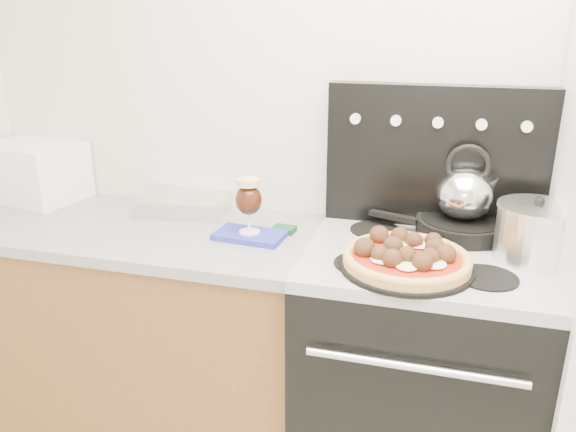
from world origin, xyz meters
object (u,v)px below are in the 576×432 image
(beer_glass, at_px, (249,206))
(stock_pot, at_px, (535,234))
(base_cabinet, at_px, (137,332))
(skillet, at_px, (461,227))
(pizza, at_px, (407,256))
(oven_mitt, at_px, (250,235))
(stove_body, at_px, (414,378))
(pizza_pan, at_px, (406,266))
(tea_kettle, at_px, (466,189))
(toaster_oven, at_px, (34,171))

(beer_glass, distance_m, stock_pot, 0.92)
(base_cabinet, height_order, skillet, skillet)
(pizza, bearing_deg, skillet, 64.20)
(oven_mitt, relative_size, pizza, 0.64)
(base_cabinet, xyz_separation_m, beer_glass, (0.50, -0.02, 0.59))
(pizza, distance_m, skillet, 0.37)
(base_cabinet, xyz_separation_m, stove_body, (1.10, -0.02, 0.01))
(stove_body, bearing_deg, stock_pot, 5.53)
(base_cabinet, distance_m, pizza_pan, 1.18)
(stove_body, bearing_deg, tea_kettle, 60.38)
(toaster_oven, bearing_deg, stove_body, 2.74)
(beer_glass, bearing_deg, stove_body, -0.80)
(toaster_oven, xyz_separation_m, pizza, (1.58, -0.35, -0.06))
(oven_mitt, relative_size, tea_kettle, 1.10)
(beer_glass, bearing_deg, toaster_oven, 169.24)
(tea_kettle, xyz_separation_m, stock_pot, (0.21, -0.16, -0.08))
(skillet, height_order, tea_kettle, tea_kettle)
(stove_body, relative_size, pizza_pan, 2.18)
(oven_mitt, height_order, skillet, skillet)
(base_cabinet, relative_size, toaster_oven, 3.81)
(oven_mitt, bearing_deg, beer_glass, 0.00)
(base_cabinet, xyz_separation_m, oven_mitt, (0.50, -0.02, 0.48))
(oven_mitt, xyz_separation_m, pizza, (0.55, -0.15, 0.05))
(toaster_oven, height_order, skillet, toaster_oven)
(base_cabinet, bearing_deg, beer_glass, -1.89)
(beer_glass, xyz_separation_m, skillet, (0.71, 0.19, -0.07))
(skillet, bearing_deg, stock_pot, -37.93)
(base_cabinet, height_order, beer_glass, beer_glass)
(oven_mitt, xyz_separation_m, stock_pot, (0.92, 0.02, 0.09))
(stove_body, bearing_deg, skillet, 60.38)
(stove_body, distance_m, toaster_oven, 1.75)
(pizza_pan, bearing_deg, base_cabinet, 171.02)
(oven_mitt, height_order, stock_pot, stock_pot)
(stove_body, distance_m, skillet, 0.55)
(toaster_oven, xyz_separation_m, pizza_pan, (1.58, -0.35, -0.09))
(toaster_oven, bearing_deg, stock_pot, 4.79)
(stove_body, xyz_separation_m, toaster_oven, (-1.64, 0.20, 0.58))
(oven_mitt, relative_size, beer_glass, 1.20)
(oven_mitt, bearing_deg, skillet, 14.57)
(toaster_oven, distance_m, stock_pot, 1.96)
(skillet, height_order, stock_pot, stock_pot)
(beer_glass, height_order, tea_kettle, tea_kettle)
(stove_body, bearing_deg, pizza, -110.13)
(pizza_pan, bearing_deg, pizza, 0.00)
(stove_body, distance_m, oven_mitt, 0.77)
(toaster_oven, distance_m, oven_mitt, 1.06)
(toaster_oven, height_order, beer_glass, toaster_oven)
(oven_mitt, bearing_deg, tea_kettle, 14.57)
(stove_body, distance_m, pizza, 0.54)
(stove_body, bearing_deg, beer_glass, 179.20)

